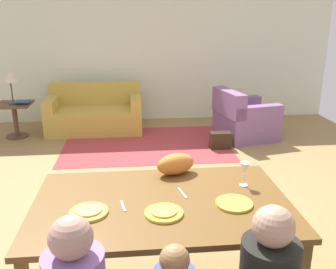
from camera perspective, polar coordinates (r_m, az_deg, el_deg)
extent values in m
cube|color=olive|center=(4.53, 0.69, -8.18)|extent=(6.82, 6.21, 0.02)
cube|color=silver|center=(7.24, -2.10, 12.90)|extent=(6.82, 0.10, 2.70)
cube|color=brown|center=(2.61, -0.98, -10.53)|extent=(1.76, 1.10, 0.04)
cube|color=brown|center=(3.28, -16.46, -12.58)|extent=(0.06, 0.06, 0.72)
cube|color=brown|center=(3.37, 12.63, -11.37)|extent=(0.06, 0.06, 0.72)
cylinder|color=yellow|center=(2.51, -12.06, -11.54)|extent=(0.25, 0.25, 0.02)
cylinder|color=gold|center=(2.50, -12.08, -11.24)|extent=(0.17, 0.17, 0.01)
cylinder|color=yellow|center=(2.44, -0.63, -11.93)|extent=(0.25, 0.25, 0.02)
cylinder|color=gold|center=(2.44, -0.63, -11.63)|extent=(0.17, 0.17, 0.01)
cylinder|color=yellow|center=(2.59, 10.09, -10.35)|extent=(0.25, 0.25, 0.02)
cylinder|color=silver|center=(2.88, 11.49, -7.62)|extent=(0.06, 0.06, 0.01)
cylinder|color=silver|center=(2.85, 11.55, -6.75)|extent=(0.01, 0.01, 0.09)
cone|color=silver|center=(2.82, 11.67, -5.09)|extent=(0.07, 0.07, 0.09)
cube|color=silver|center=(2.55, -6.90, -10.81)|extent=(0.04, 0.15, 0.01)
cube|color=silver|center=(2.71, 2.22, -8.93)|extent=(0.05, 0.17, 0.01)
sphere|color=tan|center=(1.84, -14.66, -15.03)|extent=(0.21, 0.21, 0.21)
sphere|color=#A27846|center=(1.91, 1.01, -18.60)|extent=(0.15, 0.15, 0.15)
sphere|color=tan|center=(1.93, 15.85, -13.38)|extent=(0.21, 0.21, 0.21)
ellipsoid|color=orange|center=(2.99, 1.17, -4.53)|extent=(0.36, 0.26, 0.17)
cube|color=#A5373A|center=(5.97, -3.35, -1.47)|extent=(2.60, 1.80, 0.01)
cube|color=gold|center=(6.70, -11.09, 2.24)|extent=(1.63, 0.84, 0.42)
cube|color=gold|center=(6.94, -11.05, 6.26)|extent=(1.63, 0.20, 0.40)
cube|color=gold|center=(6.74, -17.39, 4.55)|extent=(0.18, 0.84, 0.20)
cube|color=gold|center=(6.59, -4.97, 5.03)|extent=(0.18, 0.84, 0.20)
cube|color=slate|center=(6.38, 11.82, 1.39)|extent=(1.00, 1.01, 0.42)
cube|color=slate|center=(6.12, 9.28, 4.81)|extent=(0.38, 0.87, 0.40)
cube|color=slate|center=(6.02, 13.56, 3.35)|extent=(0.86, 0.35, 0.20)
cube|color=slate|center=(6.59, 10.57, 4.78)|extent=(0.86, 0.35, 0.20)
cube|color=brown|center=(6.68, -22.59, 4.28)|extent=(0.56, 0.56, 0.03)
cylinder|color=brown|center=(6.75, -22.29, 1.89)|extent=(0.08, 0.08, 0.55)
cylinder|color=brown|center=(6.82, -22.04, -0.21)|extent=(0.36, 0.36, 0.03)
cylinder|color=#4C4941|center=(6.67, -22.61, 4.49)|extent=(0.16, 0.16, 0.02)
cylinder|color=#4C4941|center=(6.64, -22.80, 5.99)|extent=(0.02, 0.02, 0.34)
cone|color=beige|center=(6.60, -23.07, 8.20)|extent=(0.26, 0.26, 0.18)
cube|color=#963833|center=(6.67, -21.33, 4.67)|extent=(0.22, 0.16, 0.03)
cube|color=#345873|center=(6.58, -21.34, 4.74)|extent=(0.22, 0.16, 0.03)
cube|color=#2F2213|center=(5.80, 8.02, -0.90)|extent=(0.32, 0.16, 0.26)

